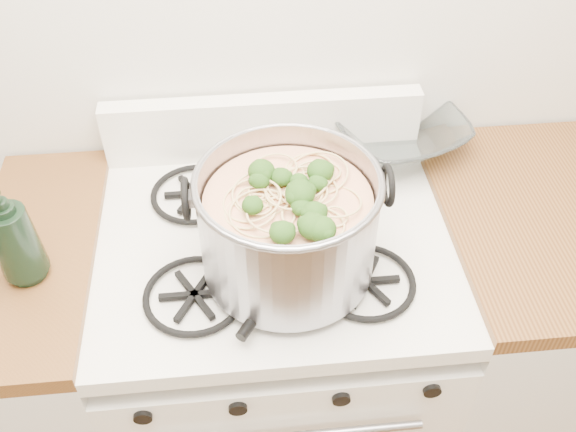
{
  "coord_description": "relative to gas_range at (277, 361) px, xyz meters",
  "views": [
    {
      "loc": [
        -0.07,
        0.3,
        1.89
      ],
      "look_at": [
        0.02,
        1.17,
        1.06
      ],
      "focal_mm": 40.0,
      "sensor_mm": 36.0,
      "label": 1
    }
  ],
  "objects": [
    {
      "name": "spatula",
      "position": [
        0.06,
        -0.06,
        0.5
      ],
      "size": [
        0.41,
        0.42,
        0.02
      ],
      "primitive_type": null,
      "rotation": [
        0.0,
        0.0,
        -0.58
      ],
      "color": "black",
      "rests_on": "gas_range"
    },
    {
      "name": "gas_range",
      "position": [
        0.0,
        0.0,
        0.0
      ],
      "size": [
        0.76,
        0.66,
        0.92
      ],
      "color": "white",
      "rests_on": "ground"
    },
    {
      "name": "counter_left",
      "position": [
        -0.51,
        0.0,
        0.02
      ],
      "size": [
        0.25,
        0.65,
        0.92
      ],
      "color": "silver",
      "rests_on": "ground"
    },
    {
      "name": "glass_bowl",
      "position": [
        0.33,
        0.28,
        0.5
      ],
      "size": [
        0.16,
        0.16,
        0.03
      ],
      "primitive_type": "imported",
      "rotation": [
        0.0,
        0.0,
        0.33
      ],
      "color": "white",
      "rests_on": "gas_range"
    },
    {
      "name": "stock_pot",
      "position": [
        0.02,
        -0.09,
        0.6
      ],
      "size": [
        0.38,
        0.35,
        0.24
      ],
      "color": "gray",
      "rests_on": "gas_range"
    },
    {
      "name": "bottle",
      "position": [
        -0.5,
        -0.07,
        0.6
      ],
      "size": [
        0.12,
        0.12,
        0.24
      ],
      "primitive_type": "imported",
      "rotation": [
        0.0,
        0.0,
        0.43
      ],
      "color": "black",
      "rests_on": "counter_left"
    }
  ]
}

